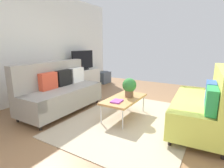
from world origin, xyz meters
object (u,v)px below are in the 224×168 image
object	(u,v)px
storage_trunk	(103,77)
vase_1	(73,69)
bottle_1	(81,68)
couch_beige	(60,91)
tv	(83,61)
bottle_0	(78,67)
vase_0	(69,69)
tv_console	(83,79)
table_book_0	(117,101)
potted_plant	(129,86)
couch_green	(204,105)
coffee_table	(124,99)
bottle_2	(83,68)

from	to	relation	value
storage_trunk	vase_1	size ratio (longest dim) A/B	3.41
vase_1	bottle_1	distance (m)	0.28
couch_beige	storage_trunk	distance (m)	3.10
tv	bottle_0	bearing A→B (deg)	-175.45
vase_0	bottle_1	size ratio (longest dim) A/B	1.24
tv_console	table_book_0	distance (m)	2.94
table_book_0	vase_1	size ratio (longest dim) A/B	1.57
tv_console	potted_plant	size ratio (longest dim) A/B	3.56
vase_1	table_book_0	bearing A→B (deg)	-119.83
potted_plant	vase_1	distance (m)	2.63
couch_beige	vase_1	xyz separation A→B (m)	(1.46, 0.97, 0.26)
potted_plant	vase_1	world-z (taller)	potted_plant
storage_trunk	potted_plant	size ratio (longest dim) A/B	1.32
vase_0	vase_1	world-z (taller)	vase_0
vase_1	couch_green	bearing A→B (deg)	-101.64
bottle_1	coffee_table	bearing A→B (deg)	-120.22
potted_plant	table_book_0	size ratio (longest dim) A/B	1.64
bottle_1	vase_1	bearing A→B (deg)	161.34
bottle_0	potted_plant	bearing A→B (deg)	-115.47
couch_green	storage_trunk	size ratio (longest dim) A/B	3.76
storage_trunk	table_book_0	xyz separation A→B (m)	(-2.88, -2.24, 0.21)
bottle_0	bottle_2	bearing A→B (deg)	0.00
tv_console	potted_plant	bearing A→B (deg)	-119.82
table_book_0	vase_1	distance (m)	2.76
bottle_0	vase_0	bearing A→B (deg)	164.69
vase_0	bottle_2	bearing A→B (deg)	-9.39
storage_trunk	bottle_1	bearing A→B (deg)	177.25
bottle_1	tv	bearing A→B (deg)	7.70
couch_green	storage_trunk	xyz separation A→B (m)	(2.30, 3.66, -0.23)
table_book_0	couch_green	bearing A→B (deg)	-67.83
bottle_2	coffee_table	bearing A→B (deg)	-122.26
couch_green	vase_0	world-z (taller)	couch_green
bottle_0	couch_green	bearing A→B (deg)	-104.30
storage_trunk	couch_beige	bearing A→B (deg)	-164.64
couch_beige	tv_console	bearing A→B (deg)	-154.71
vase_0	tv_console	bearing A→B (deg)	-4.93
bottle_2	bottle_0	bearing A→B (deg)	180.00
bottle_1	bottle_2	xyz separation A→B (m)	(0.11, 0.00, 0.01)
couch_beige	bottle_0	xyz separation A→B (m)	(1.63, 0.88, 0.30)
couch_beige	storage_trunk	bearing A→B (deg)	-165.41
potted_plant	bottle_0	size ratio (longest dim) A/B	1.73
couch_green	coffee_table	xyz separation A→B (m)	(-0.29, 1.42, -0.05)
potted_plant	bottle_2	distance (m)	2.71
coffee_table	potted_plant	distance (m)	0.28
table_book_0	tv_console	bearing A→B (deg)	52.65
coffee_table	bottle_2	world-z (taller)	bottle_2
couch_green	table_book_0	world-z (taller)	couch_green
couch_beige	coffee_table	size ratio (longest dim) A/B	1.74
coffee_table	storage_trunk	bearing A→B (deg)	40.89
storage_trunk	potted_plant	distance (m)	3.40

